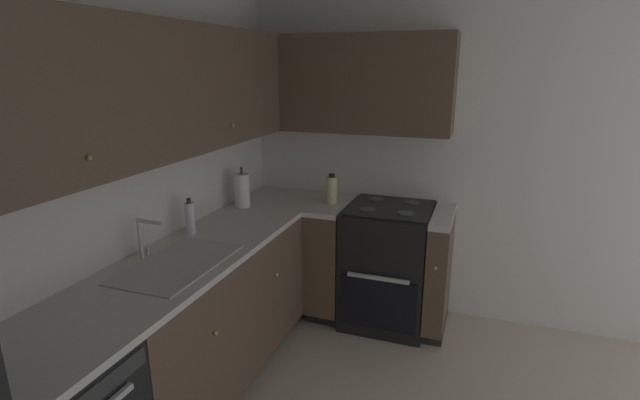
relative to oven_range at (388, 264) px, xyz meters
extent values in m
cube|color=silver|center=(-1.55, 1.20, 0.76)|extent=(3.77, 0.05, 2.44)
cube|color=silver|center=(0.31, -0.53, 0.76)|extent=(0.05, 3.52, 2.44)
cube|color=#333333|center=(-2.26, 0.57, 0.36)|extent=(0.55, 0.01, 0.07)
cube|color=brown|center=(-1.14, 0.88, 0.02)|extent=(1.64, 0.60, 0.78)
cube|color=black|center=(-1.14, 0.91, -0.42)|extent=(1.64, 0.54, 0.09)
sphere|color=tan|center=(-1.50, 0.57, 0.17)|extent=(0.02, 0.02, 0.02)
sphere|color=tan|center=(-0.78, 0.57, 0.17)|extent=(0.02, 0.02, 0.02)
cube|color=beige|center=(-1.14, 0.88, 0.43)|extent=(2.84, 0.60, 0.03)
cube|color=brown|center=(-0.02, 0.45, 0.02)|extent=(0.60, 0.26, 0.78)
cube|color=black|center=(0.01, 0.45, -0.42)|extent=(0.54, 0.26, 0.09)
cube|color=brown|center=(-0.02, -0.38, 0.02)|extent=(0.60, 0.15, 0.78)
cube|color=black|center=(0.01, -0.38, -0.42)|extent=(0.54, 0.15, 0.09)
sphere|color=tan|center=(-0.33, -0.38, 0.17)|extent=(0.02, 0.02, 0.02)
cube|color=beige|center=(-0.02, 0.45, 0.43)|extent=(0.60, 0.26, 0.03)
cube|color=beige|center=(-0.02, -0.38, 0.43)|extent=(0.60, 0.15, 0.03)
cube|color=black|center=(0.00, 0.00, -0.01)|extent=(0.64, 0.62, 0.91)
cube|color=black|center=(-0.33, 0.00, -0.17)|extent=(0.02, 0.55, 0.38)
cube|color=silver|center=(-0.35, 0.00, 0.04)|extent=(0.02, 0.43, 0.02)
cube|color=black|center=(0.00, 0.00, 0.45)|extent=(0.59, 0.60, 0.01)
cube|color=black|center=(0.31, 0.00, 0.52)|extent=(0.03, 0.60, 0.15)
cylinder|color=#4C4C4C|center=(-0.14, -0.14, 0.46)|extent=(0.11, 0.11, 0.01)
cylinder|color=#4C4C4C|center=(-0.14, 0.14, 0.46)|extent=(0.11, 0.11, 0.01)
cylinder|color=#4C4C4C|center=(0.14, -0.14, 0.46)|extent=(0.11, 0.11, 0.01)
cylinder|color=#4C4C4C|center=(0.14, 0.14, 0.46)|extent=(0.11, 0.11, 0.01)
cube|color=brown|center=(-1.30, 1.02, 1.32)|extent=(2.52, 0.32, 0.69)
sphere|color=tan|center=(-1.86, 0.85, 1.10)|extent=(0.02, 0.02, 0.02)
sphere|color=tan|center=(-0.75, 0.85, 1.10)|extent=(0.02, 0.02, 0.02)
cube|color=brown|center=(0.12, 0.40, 1.32)|extent=(0.32, 1.56, 0.69)
cube|color=#B7B7BC|center=(-1.37, 0.85, 0.45)|extent=(0.68, 0.40, 0.01)
cube|color=gray|center=(-1.37, 0.85, 0.40)|extent=(0.62, 0.36, 0.09)
cube|color=#99999E|center=(-1.37, 0.85, 0.41)|extent=(0.02, 0.35, 0.06)
cylinder|color=silver|center=(-1.37, 1.08, 0.56)|extent=(0.02, 0.02, 0.23)
cylinder|color=silver|center=(-1.37, 1.00, 0.66)|extent=(0.02, 0.15, 0.02)
cylinder|color=silver|center=(-1.32, 1.08, 0.48)|extent=(0.02, 0.02, 0.06)
cylinder|color=silver|center=(-0.96, 1.06, 0.55)|extent=(0.06, 0.06, 0.20)
cylinder|color=#262626|center=(-0.96, 1.06, 0.66)|extent=(0.03, 0.03, 0.03)
cylinder|color=white|center=(-0.33, 1.04, 0.57)|extent=(0.11, 0.11, 0.25)
cylinder|color=#3F3F3F|center=(-0.33, 1.04, 0.59)|extent=(0.02, 0.02, 0.31)
cylinder|color=beige|center=(-0.02, 0.45, 0.55)|extent=(0.08, 0.08, 0.20)
cylinder|color=black|center=(-0.02, 0.45, 0.66)|extent=(0.04, 0.04, 0.02)
camera|label=1|loc=(-3.24, -0.61, 1.45)|focal=26.06mm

